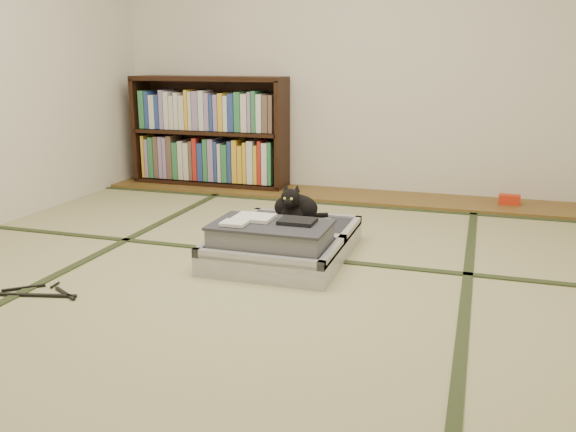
% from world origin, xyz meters
% --- Properties ---
extents(floor, '(4.50, 4.50, 0.00)m').
position_xyz_m(floor, '(0.00, 0.00, 0.00)').
color(floor, tan).
rests_on(floor, ground).
extents(wood_strip, '(4.00, 0.50, 0.02)m').
position_xyz_m(wood_strip, '(0.00, 2.00, 0.01)').
color(wood_strip, brown).
rests_on(wood_strip, ground).
extents(red_item, '(0.15, 0.09, 0.07)m').
position_xyz_m(red_item, '(1.24, 2.03, 0.06)').
color(red_item, red).
rests_on(red_item, wood_strip).
extents(tatami_borders, '(4.00, 4.50, 0.01)m').
position_xyz_m(tatami_borders, '(0.00, 0.49, 0.00)').
color(tatami_borders, '#2D381E').
rests_on(tatami_borders, ground).
extents(bookcase, '(1.34, 0.31, 0.92)m').
position_xyz_m(bookcase, '(-1.20, 2.07, 0.45)').
color(bookcase, black).
rests_on(bookcase, wood_strip).
extents(suitcase, '(0.69, 0.92, 0.27)m').
position_xyz_m(suitcase, '(0.01, 0.37, 0.10)').
color(suitcase, silver).
rests_on(suitcase, floor).
extents(cat, '(0.31, 0.31, 0.25)m').
position_xyz_m(cat, '(-0.01, 0.66, 0.22)').
color(cat, black).
rests_on(cat, suitcase).
extents(cable_coil, '(0.10, 0.10, 0.02)m').
position_xyz_m(cable_coil, '(0.17, 0.70, 0.14)').
color(cable_coil, white).
rests_on(cable_coil, suitcase).
extents(hanger, '(0.40, 0.23, 0.01)m').
position_xyz_m(hanger, '(-0.91, -0.48, 0.01)').
color(hanger, black).
rests_on(hanger, floor).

